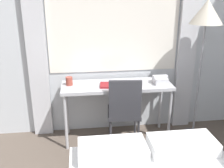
{
  "coord_description": "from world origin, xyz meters",
  "views": [
    {
      "loc": [
        -0.14,
        -0.11,
        1.87
      ],
      "look_at": [
        0.2,
        2.54,
        0.91
      ],
      "focal_mm": 42.0,
      "sensor_mm": 36.0,
      "label": 1
    }
  ],
  "objects_px": {
    "telephone": "(160,80)",
    "mug": "(69,81)",
    "desk_chair": "(124,109)",
    "book": "(111,85)",
    "desk": "(117,89)",
    "standing_lamp": "(206,21)"
  },
  "relations": [
    {
      "from": "desk_chair",
      "to": "book",
      "type": "bearing_deg",
      "value": 145.27
    },
    {
      "from": "desk",
      "to": "telephone",
      "type": "relative_size",
      "value": 7.4
    },
    {
      "from": "desk",
      "to": "desk_chair",
      "type": "height_order",
      "value": "desk_chair"
    },
    {
      "from": "desk",
      "to": "standing_lamp",
      "type": "relative_size",
      "value": 0.78
    },
    {
      "from": "desk_chair",
      "to": "telephone",
      "type": "xyz_separation_m",
      "value": [
        0.48,
        0.15,
        0.31
      ]
    },
    {
      "from": "book",
      "to": "mug",
      "type": "relative_size",
      "value": 2.75
    },
    {
      "from": "standing_lamp",
      "to": "book",
      "type": "height_order",
      "value": "standing_lamp"
    },
    {
      "from": "desk",
      "to": "standing_lamp",
      "type": "height_order",
      "value": "standing_lamp"
    },
    {
      "from": "telephone",
      "to": "mug",
      "type": "distance_m",
      "value": 1.14
    },
    {
      "from": "standing_lamp",
      "to": "mug",
      "type": "xyz_separation_m",
      "value": [
        -1.62,
        0.12,
        -0.71
      ]
    },
    {
      "from": "book",
      "to": "standing_lamp",
      "type": "bearing_deg",
      "value": -1.25
    },
    {
      "from": "standing_lamp",
      "to": "telephone",
      "type": "relative_size",
      "value": 9.53
    },
    {
      "from": "book",
      "to": "desk_chair",
      "type": "bearing_deg",
      "value": -40.52
    },
    {
      "from": "telephone",
      "to": "mug",
      "type": "bearing_deg",
      "value": 176.0
    },
    {
      "from": "desk",
      "to": "standing_lamp",
      "type": "distance_m",
      "value": 1.33
    },
    {
      "from": "telephone",
      "to": "desk_chair",
      "type": "bearing_deg",
      "value": -162.99
    },
    {
      "from": "telephone",
      "to": "book",
      "type": "relative_size",
      "value": 0.66
    },
    {
      "from": "mug",
      "to": "telephone",
      "type": "bearing_deg",
      "value": -4.0
    },
    {
      "from": "book",
      "to": "mug",
      "type": "distance_m",
      "value": 0.52
    },
    {
      "from": "standing_lamp",
      "to": "book",
      "type": "xyz_separation_m",
      "value": [
        -1.12,
        0.02,
        -0.75
      ]
    },
    {
      "from": "desk_chair",
      "to": "telephone",
      "type": "relative_size",
      "value": 4.87
    },
    {
      "from": "desk_chair",
      "to": "book",
      "type": "xyz_separation_m",
      "value": [
        -0.15,
        0.13,
        0.27
      ]
    }
  ]
}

